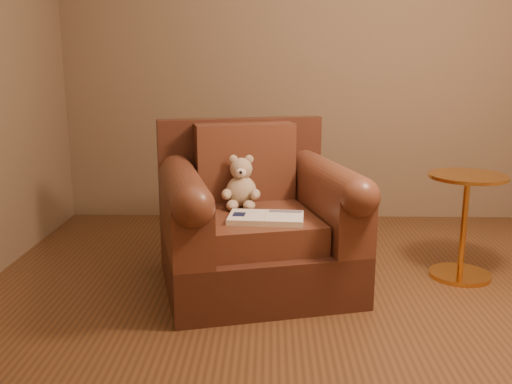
{
  "coord_description": "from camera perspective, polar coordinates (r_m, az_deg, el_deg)",
  "views": [
    {
      "loc": [
        -0.3,
        -2.72,
        1.3
      ],
      "look_at": [
        -0.38,
        0.4,
        0.58
      ],
      "focal_mm": 40.0,
      "sensor_mm": 36.0,
      "label": 1
    }
  ],
  "objects": [
    {
      "name": "guidebook",
      "position": [
        3.1,
        1.0,
        -2.6
      ],
      "size": [
        0.42,
        0.27,
        0.03
      ],
      "rotation": [
        0.0,
        0.0,
        -0.07
      ],
      "color": "beige",
      "rests_on": "armchair"
    },
    {
      "name": "floor",
      "position": [
        3.03,
        7.24,
        -12.49
      ],
      "size": [
        4.0,
        4.0,
        0.0
      ],
      "primitive_type": "plane",
      "color": "brown",
      "rests_on": "ground"
    },
    {
      "name": "armchair",
      "position": [
        3.36,
        -0.15,
        -3.15
      ],
      "size": [
        1.27,
        1.23,
        0.95
      ],
      "rotation": [
        0.0,
        0.0,
        0.25
      ],
      "color": "#442216",
      "rests_on": "floor"
    },
    {
      "name": "side_table",
      "position": [
        3.66,
        20.09,
        -2.91
      ],
      "size": [
        0.46,
        0.46,
        0.64
      ],
      "color": "gold",
      "rests_on": "floor"
    },
    {
      "name": "teddy_bear",
      "position": [
        3.37,
        -1.5,
        0.5
      ],
      "size": [
        0.23,
        0.25,
        0.31
      ],
      "rotation": [
        0.0,
        0.0,
        0.02
      ],
      "color": "tan",
      "rests_on": "armchair"
    }
  ]
}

